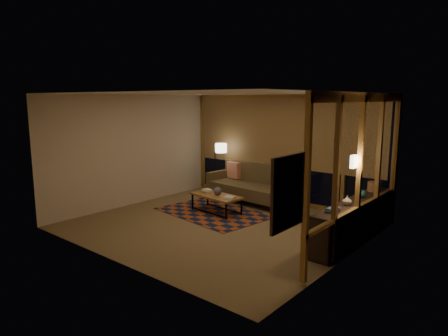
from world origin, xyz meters
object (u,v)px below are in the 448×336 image
Objects in this scene: sofa at (251,185)px; coffee_table at (216,204)px; bookshelf at (355,220)px; floor_lamp at (215,168)px.

sofa is 1.26m from coffee_table.
bookshelf reaches higher than coffee_table.
coffee_table is 0.87× the size of floor_lamp.
bookshelf is (4.43, -1.11, -0.34)m from floor_lamp.
floor_lamp is 4.58m from bookshelf.
floor_lamp reaches higher than sofa.
sofa is at bearing 11.00° from floor_lamp.
bookshelf is at bearing 12.18° from coffee_table.
floor_lamp is at bearing 175.46° from sofa.
floor_lamp is 0.48× the size of bookshelf.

